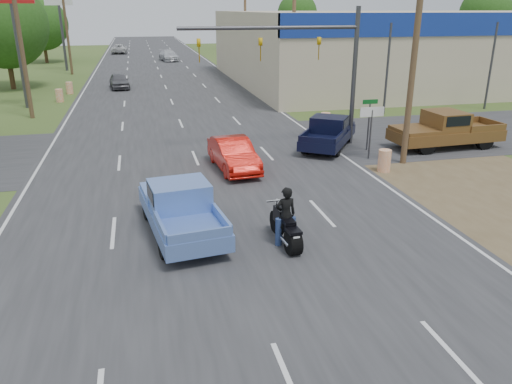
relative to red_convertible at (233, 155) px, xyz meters
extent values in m
plane|color=#3A4F1F|center=(-1.49, -13.80, -0.70)|extent=(200.00, 200.00, 0.00)
cube|color=#2D2D30|center=(-1.49, 26.20, -0.69)|extent=(15.00, 180.00, 0.02)
cube|color=#2D2D30|center=(-1.49, 4.20, -0.69)|extent=(120.00, 10.00, 0.02)
cube|color=brown|center=(9.51, -3.80, -0.70)|extent=(8.00, 18.00, 0.01)
cube|color=#B7A88C|center=(30.51, 26.20, 2.60)|extent=(50.00, 28.00, 6.60)
cylinder|color=#4C3823|center=(8.01, -0.80, 4.30)|extent=(0.28, 0.28, 10.00)
cylinder|color=#4C3823|center=(8.01, 17.20, 4.30)|extent=(0.28, 0.28, 10.00)
cylinder|color=#4C3823|center=(8.01, 35.20, 4.30)|extent=(0.28, 0.28, 10.00)
cylinder|color=#4C3823|center=(-10.99, 14.20, 4.30)|extent=(0.28, 0.28, 10.00)
cylinder|color=#4C3823|center=(-10.99, 38.20, 4.30)|extent=(0.28, 0.28, 10.00)
cylinder|color=#422D19|center=(-14.99, 28.20, 0.92)|extent=(0.44, 0.44, 3.24)
sphere|color=#214B15|center=(-14.99, 28.20, 4.88)|extent=(7.56, 7.56, 7.56)
cylinder|color=#422D19|center=(-15.69, 52.20, 0.74)|extent=(0.44, 0.44, 2.88)
sphere|color=#214B15|center=(-15.69, 52.20, 4.26)|extent=(6.72, 6.72, 6.72)
cylinder|color=#422D19|center=(53.51, 56.20, 1.10)|extent=(0.44, 0.44, 3.60)
sphere|color=#214B15|center=(53.51, 56.20, 5.50)|extent=(8.40, 8.40, 8.40)
cylinder|color=#422D19|center=(28.51, 81.20, 1.01)|extent=(0.44, 0.44, 3.42)
sphere|color=#214B15|center=(28.51, 81.20, 5.19)|extent=(7.98, 7.98, 7.98)
cylinder|color=orange|center=(6.51, -1.80, -0.20)|extent=(0.56, 0.56, 1.00)
cylinder|color=orange|center=(6.91, 6.70, -0.20)|extent=(0.56, 0.56, 1.00)
cylinder|color=orange|center=(-9.99, 20.20, -0.20)|extent=(0.56, 0.56, 1.00)
cylinder|color=orange|center=(-9.69, 24.20, -0.20)|extent=(0.56, 0.56, 1.00)
cylinder|color=#3F3F44|center=(-11.99, 18.20, 3.80)|extent=(0.30, 0.30, 9.00)
cylinder|color=#3F3F44|center=(-11.99, 42.20, 3.80)|extent=(0.30, 0.30, 9.00)
cylinder|color=#3F3F44|center=(6.71, 0.20, 0.50)|extent=(0.08, 0.08, 2.40)
cube|color=white|center=(6.71, 0.20, 1.60)|extent=(1.20, 0.05, 0.45)
cylinder|color=#3F3F44|center=(7.31, 1.70, 0.50)|extent=(0.08, 0.08, 2.40)
cube|color=#0C591E|center=(7.31, 1.70, 1.80)|extent=(0.80, 0.04, 0.22)
cylinder|color=#3F3F44|center=(7.01, 3.20, 2.80)|extent=(0.24, 0.24, 7.00)
cylinder|color=#3F3F44|center=(2.51, 3.20, 5.30)|extent=(9.00, 0.18, 0.18)
imported|color=gold|center=(5.01, 3.20, 4.85)|extent=(0.18, 0.40, 1.10)
imported|color=gold|center=(2.01, 3.20, 4.85)|extent=(0.18, 0.40, 1.10)
imported|color=gold|center=(-0.99, 3.20, 4.85)|extent=(0.18, 0.40, 1.10)
imported|color=#BC1108|center=(0.00, 0.00, 0.00)|extent=(1.85, 4.38, 1.41)
cylinder|color=black|center=(0.18, -8.57, -0.33)|extent=(0.41, 0.76, 0.74)
cylinder|color=black|center=(0.07, -6.94, -0.33)|extent=(0.19, 0.75, 0.74)
cube|color=black|center=(0.12, -7.73, -0.01)|extent=(0.34, 1.36, 0.34)
cube|color=black|center=(0.10, -7.45, 0.22)|extent=(0.33, 0.64, 0.25)
cube|color=black|center=(0.15, -8.06, 0.17)|extent=(0.38, 0.64, 0.11)
cylinder|color=white|center=(0.08, -7.11, 0.47)|extent=(0.73, 0.11, 0.06)
cube|color=white|center=(0.20, -8.81, -0.09)|extent=(0.20, 0.04, 0.13)
imported|color=black|center=(0.13, -7.88, 0.19)|extent=(0.68, 0.47, 1.78)
cylinder|color=black|center=(-3.92, -4.88, -0.31)|extent=(0.40, 0.82, 0.79)
cylinder|color=black|center=(-2.27, -4.67, -0.31)|extent=(0.40, 0.82, 0.79)
cylinder|color=black|center=(-3.53, -7.95, -0.31)|extent=(0.40, 0.82, 0.79)
cylinder|color=black|center=(-1.88, -7.74, -0.31)|extent=(0.40, 0.82, 0.79)
cube|color=#5E81CA|center=(-2.90, -6.31, -0.09)|extent=(2.62, 5.37, 0.52)
cube|color=#5E81CA|center=(-3.10, -4.78, 0.24)|extent=(2.12, 2.18, 0.18)
cube|color=#5E81CA|center=(-2.92, -6.21, 0.59)|extent=(2.01, 1.77, 0.84)
cube|color=black|center=(-2.92, -6.21, 0.73)|extent=(2.01, 1.46, 0.45)
cube|color=#5E81CA|center=(-2.58, -8.82, 0.31)|extent=(1.82, 0.31, 0.30)
cylinder|color=black|center=(5.69, 4.26, -0.32)|extent=(0.67, 0.79, 0.76)
cylinder|color=black|center=(7.00, 3.36, -0.32)|extent=(0.67, 0.79, 0.76)
cylinder|color=black|center=(4.01, 1.82, -0.32)|extent=(0.67, 0.79, 0.76)
cylinder|color=black|center=(5.32, 0.91, -0.32)|extent=(0.67, 0.79, 0.76)
cube|color=black|center=(5.51, 2.59, -0.11)|extent=(4.36, 5.15, 0.49)
cube|color=black|center=(6.35, 3.81, 0.20)|extent=(2.55, 2.57, 0.17)
cube|color=black|center=(5.56, 2.67, 0.53)|extent=(2.28, 2.21, 0.81)
cube|color=black|center=(5.56, 2.67, 0.67)|extent=(2.14, 1.99, 0.43)
cube|color=black|center=(4.14, 0.59, 0.27)|extent=(1.48, 1.05, 0.29)
cylinder|color=black|center=(9.85, 0.28, -0.26)|extent=(0.90, 0.38, 0.89)
cylinder|color=black|center=(9.75, 2.14, -0.26)|extent=(0.90, 0.38, 0.89)
cylinder|color=black|center=(13.30, 0.46, -0.26)|extent=(0.90, 0.38, 0.89)
cylinder|color=black|center=(13.20, 2.32, -0.26)|extent=(0.90, 0.38, 0.89)
cube|color=brown|center=(11.53, 1.30, -0.02)|extent=(5.86, 2.51, 0.58)
cube|color=brown|center=(9.80, 1.21, 0.35)|extent=(2.29, 2.21, 0.20)
cube|color=brown|center=(11.41, 1.29, 0.74)|extent=(1.83, 2.12, 0.94)
cube|color=black|center=(11.41, 1.29, 0.90)|extent=(1.49, 2.15, 0.50)
cube|color=brown|center=(14.34, 1.44, 0.43)|extent=(0.19, 2.04, 0.33)
imported|color=#59585D|center=(-5.61, 26.28, -0.02)|extent=(2.02, 4.18, 1.38)
imported|color=silver|center=(0.46, 50.97, 0.02)|extent=(2.77, 5.22, 1.44)
imported|color=silver|center=(-6.50, 65.05, 0.02)|extent=(2.50, 5.23, 1.44)
camera|label=1|loc=(-3.91, -21.27, 6.18)|focal=35.00mm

